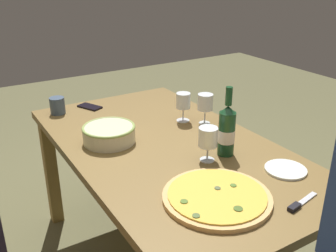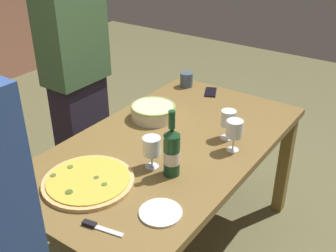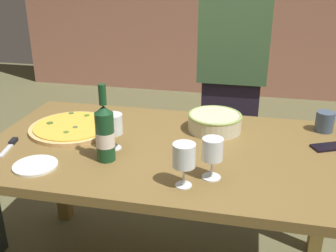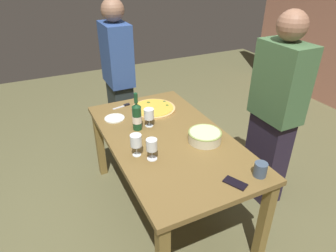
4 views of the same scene
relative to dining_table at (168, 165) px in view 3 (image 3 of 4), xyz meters
name	(u,v)px [view 3 (image 3 of 4)]	position (x,y,z in m)	size (l,w,h in m)	color
dining_table	(168,165)	(0.00, 0.00, 0.00)	(1.60, 0.90, 0.75)	brown
pizza	(72,127)	(-0.49, 0.09, 0.10)	(0.40, 0.40, 0.03)	#DFAF6A
serving_bowl	(215,121)	(0.18, 0.22, 0.14)	(0.26, 0.26, 0.08)	beige
wine_bottle	(105,133)	(-0.22, -0.17, 0.21)	(0.08, 0.08, 0.32)	#174323
wine_glass_near_pizza	(212,151)	(0.21, -0.23, 0.20)	(0.08, 0.08, 0.16)	white
wine_glass_by_bottle	(113,126)	(-0.22, -0.07, 0.20)	(0.08, 0.08, 0.16)	white
wine_glass_far_left	(184,157)	(0.12, -0.31, 0.21)	(0.08, 0.08, 0.16)	white
cup_amber	(325,122)	(0.68, 0.32, 0.14)	(0.08, 0.08, 0.10)	#415269
side_plate	(35,166)	(-0.47, -0.29, 0.10)	(0.17, 0.17, 0.01)	white
cell_phone	(329,147)	(0.68, 0.13, 0.10)	(0.07, 0.14, 0.01)	black
pizza_knife	(10,145)	(-0.67, -0.14, 0.10)	(0.05, 0.17, 0.02)	silver
person_host	(232,75)	(0.21, 0.87, 0.19)	(0.41, 0.24, 1.67)	#261E30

